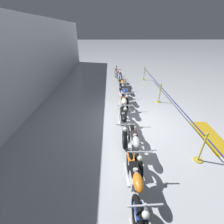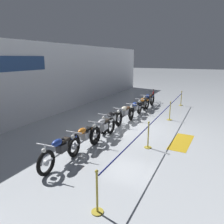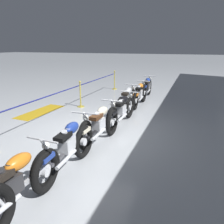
{
  "view_description": "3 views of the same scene",
  "coord_description": "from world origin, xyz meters",
  "px_view_note": "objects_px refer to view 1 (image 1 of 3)",
  "views": [
    {
      "loc": [
        -5.46,
        1.23,
        3.55
      ],
      "look_at": [
        0.0,
        1.15,
        0.52
      ],
      "focal_mm": 24.0,
      "sensor_mm": 36.0,
      "label": 1
    },
    {
      "loc": [
        -9.82,
        -3.56,
        3.38
      ],
      "look_at": [
        0.08,
        1.12,
        0.63
      ],
      "focal_mm": 35.0,
      "sensor_mm": 36.0,
      "label": 2
    },
    {
      "loc": [
        5.36,
        2.71,
        2.39
      ],
      "look_at": [
        -0.7,
        0.44,
        0.41
      ],
      "focal_mm": 35.0,
      "sensor_mm": 36.0,
      "label": 3
    }
  ],
  "objects_px": {
    "motorcycle_orange_6": "(122,86)",
    "stanchion_mid_right": "(159,96)",
    "bicycle": "(117,74)",
    "floor_banner": "(211,136)",
    "motorcycle_black_3": "(123,123)",
    "motorcycle_cream_4": "(124,106)",
    "motorcycle_blue_7": "(120,80)",
    "motorcycle_blue_5": "(124,96)",
    "motorcycle_orange_1": "(135,184)",
    "stanchion_far_left": "(193,127)",
    "stanchion_mid_left": "(201,152)",
    "motorcycle_silver_2": "(135,147)",
    "stanchion_far_right": "(144,75)"
  },
  "relations": [
    {
      "from": "floor_banner",
      "to": "motorcycle_black_3",
      "type": "bearing_deg",
      "value": 88.07
    },
    {
      "from": "motorcycle_black_3",
      "to": "motorcycle_blue_5",
      "type": "bearing_deg",
      "value": -5.28
    },
    {
      "from": "motorcycle_black_3",
      "to": "stanchion_mid_left",
      "type": "distance_m",
      "value": 2.64
    },
    {
      "from": "motorcycle_orange_1",
      "to": "stanchion_far_left",
      "type": "bearing_deg",
      "value": -49.15
    },
    {
      "from": "motorcycle_silver_2",
      "to": "stanchion_far_left",
      "type": "bearing_deg",
      "value": -72.46
    },
    {
      "from": "motorcycle_orange_6",
      "to": "motorcycle_blue_7",
      "type": "bearing_deg",
      "value": 1.67
    },
    {
      "from": "motorcycle_silver_2",
      "to": "motorcycle_blue_5",
      "type": "distance_m",
      "value": 4.0
    },
    {
      "from": "motorcycle_blue_7",
      "to": "stanchion_far_right",
      "type": "bearing_deg",
      "value": -51.11
    },
    {
      "from": "stanchion_mid_left",
      "to": "bicycle",
      "type": "bearing_deg",
      "value": 13.85
    },
    {
      "from": "motorcycle_silver_2",
      "to": "stanchion_far_right",
      "type": "bearing_deg",
      "value": -13.38
    },
    {
      "from": "motorcycle_orange_1",
      "to": "stanchion_far_left",
      "type": "xyz_separation_m",
      "value": [
        1.85,
        -2.14,
        0.29
      ]
    },
    {
      "from": "motorcycle_orange_6",
      "to": "stanchion_far_right",
      "type": "xyz_separation_m",
      "value": [
        2.85,
        -1.93,
        -0.11
      ]
    },
    {
      "from": "motorcycle_orange_1",
      "to": "motorcycle_orange_6",
      "type": "bearing_deg",
      "value": -1.74
    },
    {
      "from": "motorcycle_silver_2",
      "to": "motorcycle_blue_7",
      "type": "bearing_deg",
      "value": -0.05
    },
    {
      "from": "stanchion_mid_left",
      "to": "motorcycle_orange_6",
      "type": "bearing_deg",
      "value": 19.17
    },
    {
      "from": "stanchion_mid_right",
      "to": "floor_banner",
      "type": "distance_m",
      "value": 3.29
    },
    {
      "from": "motorcycle_blue_5",
      "to": "bicycle",
      "type": "height_order",
      "value": "bicycle"
    },
    {
      "from": "motorcycle_black_3",
      "to": "stanchion_mid_left",
      "type": "relative_size",
      "value": 2.21
    },
    {
      "from": "stanchion_mid_left",
      "to": "stanchion_mid_right",
      "type": "relative_size",
      "value": 1.0
    },
    {
      "from": "stanchion_far_left",
      "to": "stanchion_mid_right",
      "type": "relative_size",
      "value": 11.81
    },
    {
      "from": "stanchion_far_right",
      "to": "motorcycle_blue_5",
      "type": "bearing_deg",
      "value": 155.47
    },
    {
      "from": "motorcycle_orange_6",
      "to": "floor_banner",
      "type": "xyz_separation_m",
      "value": [
        -4.42,
        -3.02,
        -0.46
      ]
    },
    {
      "from": "motorcycle_black_3",
      "to": "motorcycle_blue_7",
      "type": "distance_m",
      "value": 5.39
    },
    {
      "from": "motorcycle_orange_6",
      "to": "stanchion_mid_right",
      "type": "bearing_deg",
      "value": -124.43
    },
    {
      "from": "motorcycle_blue_5",
      "to": "floor_banner",
      "type": "bearing_deg",
      "value": -134.1
    },
    {
      "from": "motorcycle_black_3",
      "to": "motorcycle_orange_1",
      "type": "bearing_deg",
      "value": -178.35
    },
    {
      "from": "stanchion_far_left",
      "to": "motorcycle_blue_7",
      "type": "bearing_deg",
      "value": 17.93
    },
    {
      "from": "floor_banner",
      "to": "stanchion_mid_right",
      "type": "bearing_deg",
      "value": 22.48
    },
    {
      "from": "stanchion_mid_left",
      "to": "stanchion_mid_right",
      "type": "height_order",
      "value": "same"
    },
    {
      "from": "stanchion_far_right",
      "to": "motorcycle_black_3",
      "type": "bearing_deg",
      "value": 162.4
    },
    {
      "from": "motorcycle_silver_2",
      "to": "floor_banner",
      "type": "distance_m",
      "value": 3.27
    },
    {
      "from": "stanchion_far_left",
      "to": "stanchion_mid_left",
      "type": "height_order",
      "value": "same"
    },
    {
      "from": "stanchion_far_right",
      "to": "motorcycle_blue_7",
      "type": "bearing_deg",
      "value": 128.89
    },
    {
      "from": "stanchion_far_left",
      "to": "floor_banner",
      "type": "bearing_deg",
      "value": -68.93
    },
    {
      "from": "stanchion_far_left",
      "to": "stanchion_mid_right",
      "type": "xyz_separation_m",
      "value": [
        3.51,
        0.0,
        -0.4
      ]
    },
    {
      "from": "bicycle",
      "to": "stanchion_mid_right",
      "type": "xyz_separation_m",
      "value": [
        -4.36,
        -2.12,
        -0.04
      ]
    },
    {
      "from": "motorcycle_silver_2",
      "to": "bicycle",
      "type": "distance_m",
      "value": 8.49
    },
    {
      "from": "motorcycle_orange_6",
      "to": "stanchion_mid_right",
      "type": "height_order",
      "value": "stanchion_mid_right"
    },
    {
      "from": "motorcycle_black_3",
      "to": "stanchion_far_right",
      "type": "distance_m",
      "value": 7.32
    },
    {
      "from": "bicycle",
      "to": "stanchion_far_right",
      "type": "relative_size",
      "value": 1.67
    },
    {
      "from": "motorcycle_orange_6",
      "to": "bicycle",
      "type": "distance_m",
      "value": 3.04
    },
    {
      "from": "motorcycle_orange_6",
      "to": "motorcycle_blue_7",
      "type": "height_order",
      "value": "motorcycle_blue_7"
    },
    {
      "from": "motorcycle_orange_6",
      "to": "stanchion_far_left",
      "type": "height_order",
      "value": "stanchion_far_left"
    },
    {
      "from": "motorcycle_blue_5",
      "to": "motorcycle_orange_1",
      "type": "bearing_deg",
      "value": 178.11
    },
    {
      "from": "bicycle",
      "to": "floor_banner",
      "type": "bearing_deg",
      "value": -156.7
    },
    {
      "from": "stanchion_mid_left",
      "to": "motorcycle_silver_2",
      "type": "bearing_deg",
      "value": 86.97
    },
    {
      "from": "motorcycle_orange_6",
      "to": "bicycle",
      "type": "xyz_separation_m",
      "value": [
        3.03,
        0.18,
        -0.06
      ]
    },
    {
      "from": "motorcycle_black_3",
      "to": "motorcycle_cream_4",
      "type": "height_order",
      "value": "motorcycle_cream_4"
    },
    {
      "from": "motorcycle_black_3",
      "to": "motorcycle_cream_4",
      "type": "bearing_deg",
      "value": -5.46
    },
    {
      "from": "motorcycle_blue_7",
      "to": "motorcycle_orange_6",
      "type": "bearing_deg",
      "value": -178.33
    }
  ]
}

